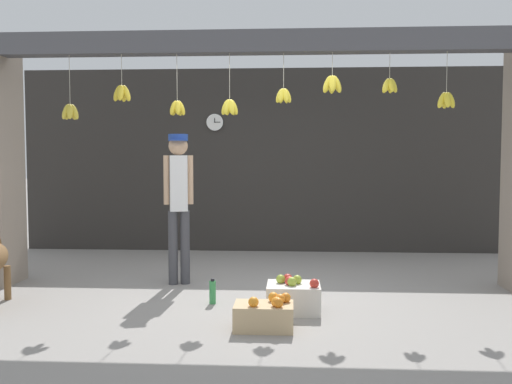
{
  "coord_description": "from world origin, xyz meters",
  "views": [
    {
      "loc": [
        0.4,
        -6.15,
        1.51
      ],
      "look_at": [
        0.0,
        0.41,
        1.09
      ],
      "focal_mm": 40.0,
      "sensor_mm": 36.0,
      "label": 1
    }
  ],
  "objects_px": {
    "fruit_crate_oranges": "(265,315)",
    "wall_clock": "(215,122)",
    "water_bottle": "(213,292)",
    "fruit_crate_apples": "(293,297)",
    "shopkeeper": "(179,195)"
  },
  "relations": [
    {
      "from": "fruit_crate_oranges",
      "to": "wall_clock",
      "type": "bearing_deg",
      "value": 103.51
    },
    {
      "from": "water_bottle",
      "to": "fruit_crate_apples",
      "type": "bearing_deg",
      "value": -16.84
    },
    {
      "from": "shopkeeper",
      "to": "wall_clock",
      "type": "height_order",
      "value": "wall_clock"
    },
    {
      "from": "fruit_crate_oranges",
      "to": "shopkeeper",
      "type": "bearing_deg",
      "value": 122.75
    },
    {
      "from": "fruit_crate_apples",
      "to": "water_bottle",
      "type": "xyz_separation_m",
      "value": [
        -0.82,
        0.25,
        -0.03
      ]
    },
    {
      "from": "shopkeeper",
      "to": "fruit_crate_apples",
      "type": "bearing_deg",
      "value": 125.72
    },
    {
      "from": "water_bottle",
      "to": "wall_clock",
      "type": "bearing_deg",
      "value": 97.06
    },
    {
      "from": "water_bottle",
      "to": "wall_clock",
      "type": "xyz_separation_m",
      "value": [
        -0.4,
        3.2,
        1.9
      ]
    },
    {
      "from": "shopkeeper",
      "to": "wall_clock",
      "type": "distance_m",
      "value": 2.53
    },
    {
      "from": "fruit_crate_oranges",
      "to": "wall_clock",
      "type": "xyz_separation_m",
      "value": [
        -0.97,
        4.02,
        1.9
      ]
    },
    {
      "from": "shopkeeper",
      "to": "wall_clock",
      "type": "relative_size",
      "value": 6.34
    },
    {
      "from": "shopkeeper",
      "to": "wall_clock",
      "type": "bearing_deg",
      "value": -107.32
    },
    {
      "from": "shopkeeper",
      "to": "fruit_crate_apples",
      "type": "xyz_separation_m",
      "value": [
        1.33,
        -1.11,
        -0.9
      ]
    },
    {
      "from": "fruit_crate_apples",
      "to": "wall_clock",
      "type": "relative_size",
      "value": 1.85
    },
    {
      "from": "water_bottle",
      "to": "wall_clock",
      "type": "height_order",
      "value": "wall_clock"
    }
  ]
}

